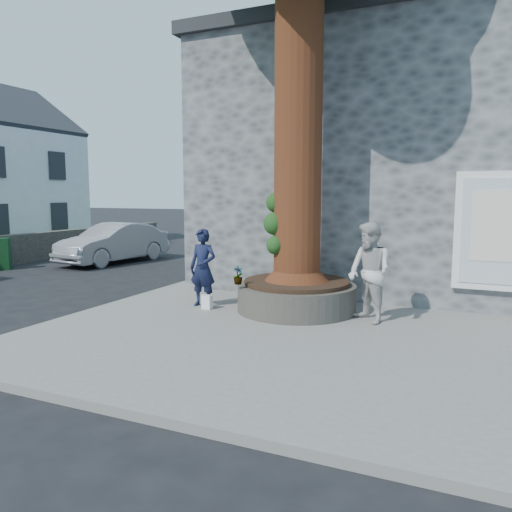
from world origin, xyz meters
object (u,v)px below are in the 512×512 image
at_px(planter, 296,296).
at_px(a_board_sign, 1,254).
at_px(man, 203,268).
at_px(woman, 370,273).
at_px(car_silver, 114,243).

bearing_deg(planter, a_board_sign, 169.76).
bearing_deg(man, woman, 2.27).
relative_size(man, car_silver, 0.38).
distance_m(car_silver, a_board_sign, 3.52).
distance_m(planter, car_silver, 9.59).
xyz_separation_m(man, a_board_sign, (-8.70, 2.31, -0.41)).
height_order(man, a_board_sign, man).
bearing_deg(car_silver, a_board_sign, -122.05).
distance_m(man, car_silver, 8.25).
relative_size(man, woman, 0.88).
bearing_deg(car_silver, planter, -22.70).
bearing_deg(woman, planter, -150.98).
height_order(man, woman, woman).
xyz_separation_m(planter, car_silver, (-8.37, 4.66, 0.27)).
bearing_deg(planter, man, -167.84).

